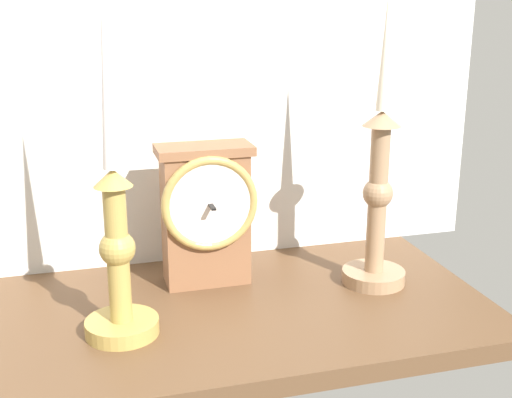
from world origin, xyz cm
name	(u,v)px	position (x,y,z in cm)	size (l,w,h in cm)	color
ground_plane	(96,331)	(0.00, 0.00, -1.20)	(100.00, 36.00, 2.40)	brown
back_wall	(71,39)	(0.00, 18.50, 32.50)	(120.00, 2.00, 65.00)	silver
mantel_clock	(206,212)	(15.65, 8.11, 10.13)	(12.78, 8.85, 19.22)	brown
candlestick_tall_left	(117,241)	(2.97, -3.73, 11.53)	(8.61, 8.61, 39.41)	#B09448
candlestick_tall_center	(378,198)	(37.66, 1.83, 12.18)	(8.62, 8.62, 39.09)	#A07C5A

